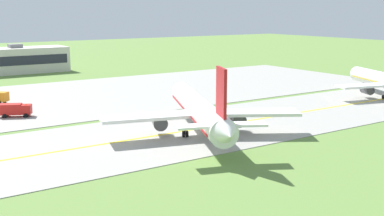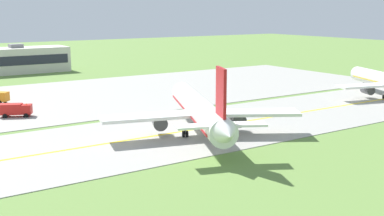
% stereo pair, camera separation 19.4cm
% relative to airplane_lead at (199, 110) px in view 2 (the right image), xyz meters
% --- Properties ---
extents(ground_plane, '(500.00, 500.00, 0.00)m').
position_rel_airplane_lead_xyz_m(ground_plane, '(-1.29, 2.93, -4.13)').
color(ground_plane, olive).
extents(taxiway_strip, '(240.00, 28.00, 0.10)m').
position_rel_airplane_lead_xyz_m(taxiway_strip, '(-1.29, 2.93, -4.08)').
color(taxiway_strip, '#9E9B93').
rests_on(taxiway_strip, ground).
extents(apron_pad, '(140.00, 52.00, 0.10)m').
position_rel_airplane_lead_xyz_m(apron_pad, '(8.71, 44.93, -4.08)').
color(apron_pad, '#9E9B93').
rests_on(apron_pad, ground).
extents(taxiway_centreline, '(220.00, 0.60, 0.01)m').
position_rel_airplane_lead_xyz_m(taxiway_centreline, '(-1.29, 2.93, -4.03)').
color(taxiway_centreline, yellow).
rests_on(taxiway_centreline, taxiway_strip).
extents(airplane_lead, '(31.15, 37.73, 12.70)m').
position_rel_airplane_lead_xyz_m(airplane_lead, '(0.00, 0.00, 0.00)').
color(airplane_lead, white).
rests_on(airplane_lead, ground).
extents(service_truck_fuel, '(6.29, 4.50, 2.60)m').
position_rel_airplane_lead_xyz_m(service_truck_fuel, '(-21.76, 30.29, -2.60)').
color(service_truck_fuel, red).
rests_on(service_truck_fuel, ground).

